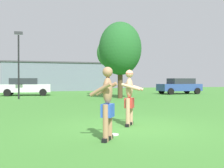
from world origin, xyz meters
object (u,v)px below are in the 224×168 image
(car_blue_far_end, at_px, (180,86))
(tree_behind_players, at_px, (108,54))
(car_white_near_post, at_px, (26,86))
(lamp_post, at_px, (19,57))
(player_with_cap, at_px, (130,95))
(player_in_blue, at_px, (107,102))
(tree_right_field, at_px, (120,49))
(frisbee, at_px, (113,135))

(car_blue_far_end, bearing_deg, tree_behind_players, -177.31)
(car_white_near_post, height_order, lamp_post, lamp_post)
(player_with_cap, height_order, lamp_post, lamp_post)
(car_white_near_post, xyz_separation_m, tree_behind_players, (7.23, -1.98, 3.03))
(player_with_cap, relative_size, player_in_blue, 1.01)
(player_in_blue, xyz_separation_m, lamp_post, (-2.44, 15.30, 2.22))
(player_with_cap, distance_m, tree_right_field, 13.02)
(player_with_cap, relative_size, tree_right_field, 0.29)
(player_in_blue, bearing_deg, car_white_near_post, 95.69)
(car_blue_far_end, relative_size, tree_behind_players, 0.84)
(player_in_blue, xyz_separation_m, frisbee, (0.32, 0.56, -0.89))
(car_blue_far_end, height_order, tree_right_field, tree_right_field)
(player_with_cap, xyz_separation_m, frisbee, (-0.91, -1.23, -0.94))
(car_blue_far_end, xyz_separation_m, lamp_post, (-15.37, -3.11, 2.30))
(lamp_post, height_order, tree_right_field, tree_right_field)
(player_with_cap, relative_size, car_white_near_post, 0.39)
(player_in_blue, height_order, lamp_post, lamp_post)
(frisbee, bearing_deg, tree_right_field, 70.60)
(frisbee, relative_size, tree_right_field, 0.05)
(player_in_blue, distance_m, tree_right_field, 15.08)
(car_white_near_post, bearing_deg, car_blue_far_end, -6.19)
(car_white_near_post, height_order, tree_behind_players, tree_behind_players)
(tree_right_field, bearing_deg, player_with_cap, -107.39)
(car_blue_far_end, bearing_deg, frisbee, -125.21)
(car_white_near_post, bearing_deg, tree_behind_players, -15.32)
(player_in_blue, xyz_separation_m, tree_behind_players, (5.23, 18.05, 2.95))
(lamp_post, relative_size, tree_behind_players, 0.97)
(car_white_near_post, bearing_deg, frisbee, -83.21)
(car_blue_far_end, bearing_deg, player_with_cap, -125.13)
(player_in_blue, distance_m, car_blue_far_end, 22.50)
(player_in_blue, distance_m, tree_behind_players, 19.03)
(player_with_cap, bearing_deg, car_blue_far_end, 54.87)
(player_with_cap, xyz_separation_m, car_white_near_post, (-3.22, 18.24, -0.13))
(car_white_near_post, relative_size, tree_behind_players, 0.86)
(player_with_cap, bearing_deg, player_in_blue, -124.42)
(car_white_near_post, relative_size, tree_right_field, 0.75)
(player_with_cap, relative_size, lamp_post, 0.35)
(frisbee, height_order, lamp_post, lamp_post)
(frisbee, bearing_deg, car_blue_far_end, 54.79)
(lamp_post, xyz_separation_m, tree_behind_players, (7.67, 2.75, 0.73))
(car_blue_far_end, distance_m, lamp_post, 15.85)
(player_in_blue, xyz_separation_m, car_white_near_post, (-2.00, 20.03, -0.08))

